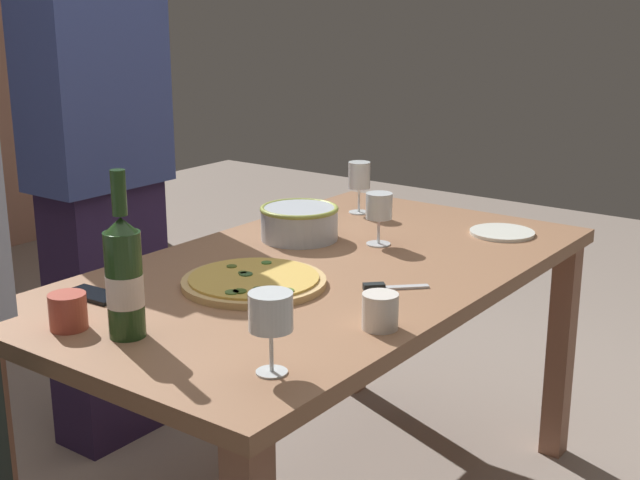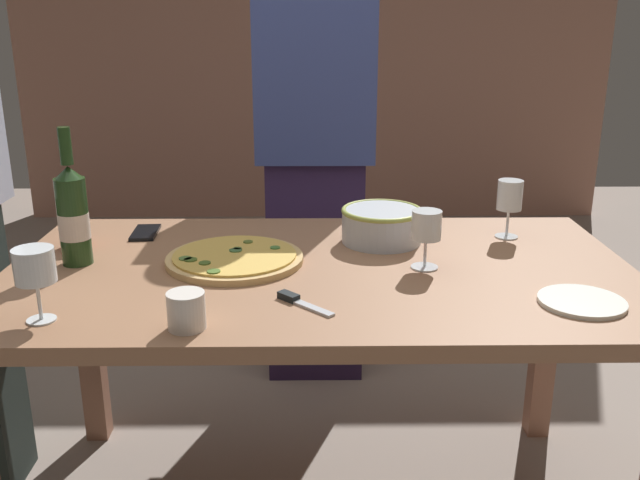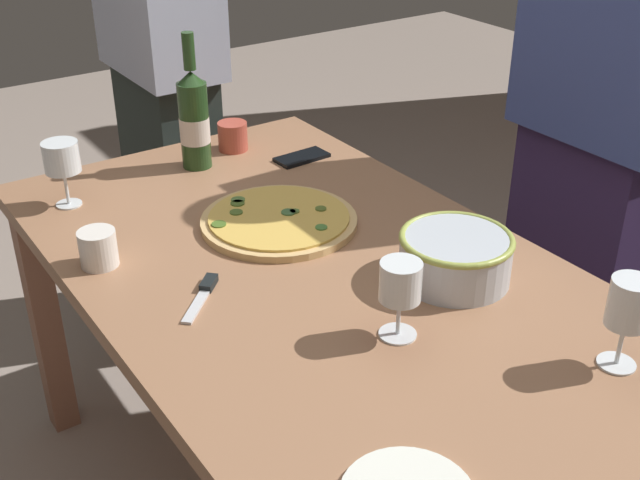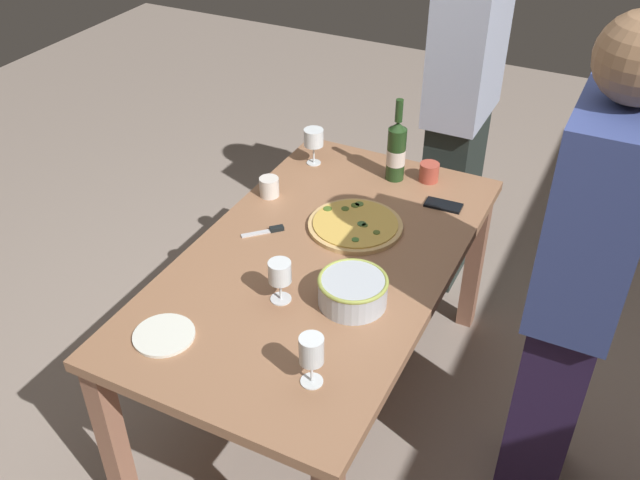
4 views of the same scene
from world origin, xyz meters
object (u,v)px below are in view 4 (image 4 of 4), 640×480
Objects in this scene: cup_ceramic at (269,187)px; cell_phone at (443,205)px; dining_table at (320,277)px; person_guest_left at (461,108)px; wine_glass_by_bottle at (314,138)px; side_plate at (164,335)px; pizza at (355,225)px; person_host at (577,295)px; pizza_knife at (269,231)px; wine_bottle at (396,150)px; serving_bowl at (353,290)px; wine_glass_far_left at (311,351)px; cup_amber at (429,172)px; wine_glass_near_pizza at (280,274)px.

cup_ceramic is 0.69m from cell_phone.
person_guest_left reaches higher than dining_table.
side_plate is at bearing 3.70° from wine_glass_by_bottle.
person_host is (0.21, 0.82, 0.13)m from pizza.
dining_table is 4.49× the size of pizza.
pizza_knife is 1.13m from person_guest_left.
pizza_knife is (0.23, 0.12, -0.03)m from cup_ceramic.
pizza_knife is at bearing -58.44° from pizza.
person_host reaches higher than cell_phone.
side_plate and cell_phone have the same top height.
wine_bottle is 0.20× the size of person_guest_left.
serving_bowl is at bearing 170.60° from cell_phone.
wine_glass_far_left reaches higher than dining_table.
person_guest_left reaches higher than wine_glass_by_bottle.
cup_ceramic is at bearing -48.84° from wine_bottle.
pizza_knife is at bearing 28.90° from cup_ceramic.
wine_glass_by_bottle is 2.04× the size of cup_ceramic.
wine_glass_by_bottle is 0.63m from cell_phone.
person_guest_left reaches higher than cup_ceramic.
wine_glass_near_pizza is at bearing -10.83° from cup_amber.
cup_ceramic is at bearing -53.40° from cup_amber.
dining_table is 6.99× the size of serving_bowl.
wine_glass_by_bottle reaches higher than serving_bowl.
wine_glass_near_pizza is 0.96m from cup_amber.
wine_glass_near_pizza is 1.04× the size of cell_phone.
wine_glass_far_left is 1.02m from cup_ceramic.
wine_glass_by_bottle is (-0.37, -0.36, 0.11)m from pizza.
serving_bowl is 1.43× the size of wine_glass_by_bottle.
cup_amber is 0.62× the size of pizza_knife.
person_guest_left is (-0.47, 0.13, 0.02)m from wine_bottle.
side_plate is 0.63m from pizza_knife.
cup_ceramic is at bearing -143.48° from wine_glass_far_left.
person_host is (-0.18, 0.65, 0.09)m from serving_bowl.
person_guest_left reaches higher than pizza_knife.
pizza is at bearing 121.56° from pizza_knife.
wine_glass_by_bottle reaches higher than side_plate.
person_host is at bearing 53.01° from wine_bottle.
wine_glass_far_left is 0.10× the size of person_guest_left.
wine_bottle reaches higher than wine_glass_far_left.
cup_amber is at bearing -177.50° from serving_bowl.
wine_glass_near_pizza is 0.65m from cup_ceramic.
wine_glass_by_bottle reaches higher than pizza_knife.
person_guest_left is at bearing -57.84° from person_host.
wine_glass_far_left reaches higher than wine_glass_by_bottle.
wine_glass_near_pizza reaches higher than side_plate.
serving_bowl reaches higher than pizza_knife.
serving_bowl is at bearing 2.50° from cup_amber.
wine_glass_near_pizza is at bearing -67.65° from serving_bowl.
wine_glass_far_left is at bearing 24.16° from dining_table.
person_host is 1.29m from person_guest_left.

